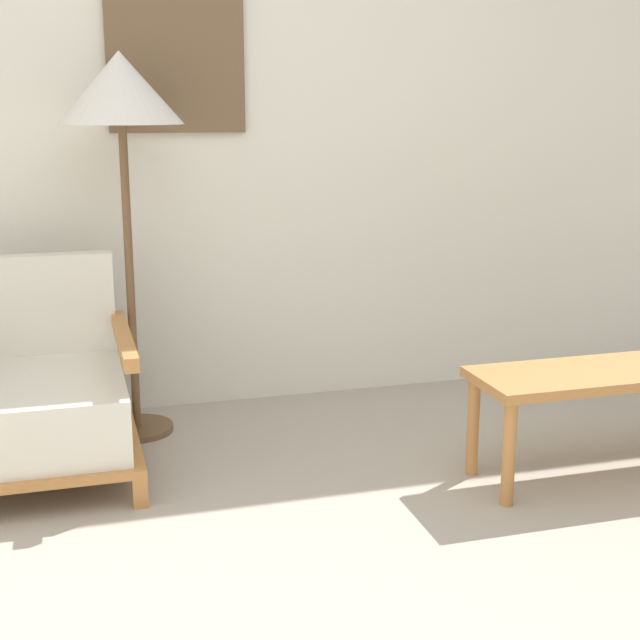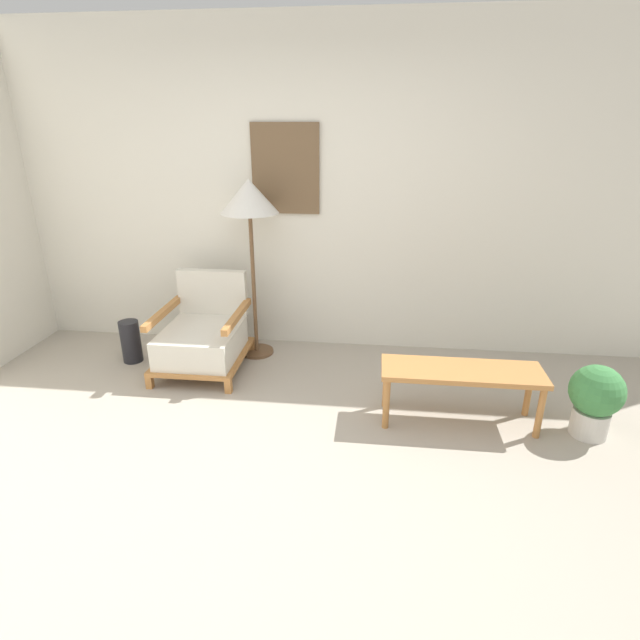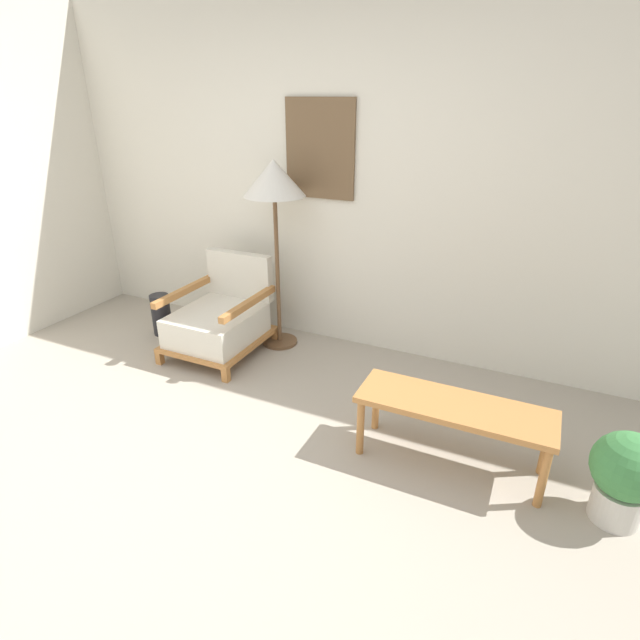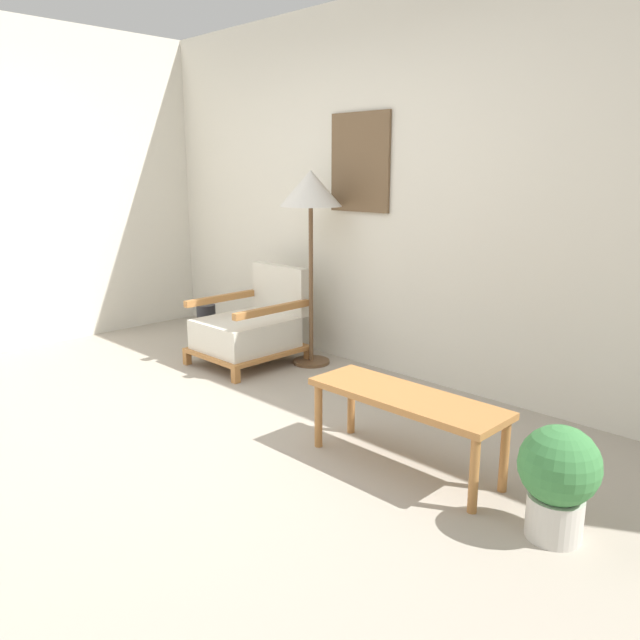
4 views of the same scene
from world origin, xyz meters
name	(u,v)px [view 4 (image 4 of 4)]	position (x,y,z in m)	size (l,w,h in m)	color
ground_plane	(123,452)	(0.00, 0.00, 0.00)	(14.00, 14.00, 0.00)	#A89E8E
wall_back	(381,190)	(0.00, 2.16, 1.35)	(8.00, 0.09, 2.70)	silver
wall_left	(17,188)	(-2.52, 0.50, 1.35)	(0.06, 8.00, 2.70)	silver
armchair	(251,328)	(-0.78, 1.53, 0.28)	(0.67, 0.78, 0.75)	#B2753D
floor_lamp	(311,197)	(-0.42, 1.85, 1.30)	(0.47, 0.47, 1.50)	brown
coffee_table	(405,404)	(1.19, 0.94, 0.35)	(1.05, 0.35, 0.40)	#B2753D
vase	(207,325)	(-1.44, 1.57, 0.18)	(0.16, 0.16, 0.36)	black
potted_plant	(558,476)	(2.02, 0.88, 0.28)	(0.33, 0.33, 0.49)	beige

